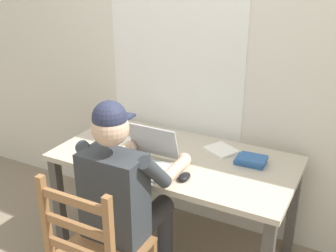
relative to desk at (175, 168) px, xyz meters
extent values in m
plane|color=gray|center=(0.00, 0.00, -0.63)|extent=(8.00, 8.00, 0.00)
cube|color=silver|center=(0.00, 0.46, 0.67)|extent=(6.00, 0.04, 2.60)
cube|color=white|center=(-0.22, 0.44, 0.53)|extent=(1.02, 0.01, 0.97)
cube|color=beige|center=(-0.22, 0.43, 0.03)|extent=(1.08, 0.06, 0.04)
cube|color=#BCB29E|center=(0.00, 0.00, 0.07)|extent=(1.52, 0.77, 0.03)
cube|color=#4C4742|center=(-0.71, -0.33, -0.29)|extent=(0.06, 0.06, 0.69)
cube|color=#4C4742|center=(-0.71, 0.33, -0.29)|extent=(0.06, 0.06, 0.69)
cube|color=#4C4742|center=(0.71, 0.33, -0.29)|extent=(0.06, 0.06, 0.69)
cube|color=#33383D|center=(-0.07, -0.56, 0.08)|extent=(0.34, 0.20, 0.50)
sphere|color=#DBB293|center=(-0.07, -0.56, 0.48)|extent=(0.19, 0.19, 0.19)
sphere|color=#282D47|center=(-0.07, -0.56, 0.53)|extent=(0.17, 0.17, 0.17)
cube|color=#282D47|center=(-0.07, -0.48, 0.51)|extent=(0.13, 0.10, 0.01)
cylinder|color=#38383D|center=(-0.16, -0.36, -0.17)|extent=(0.13, 0.40, 0.13)
cylinder|color=#38383D|center=(0.02, -0.36, -0.17)|extent=(0.13, 0.40, 0.13)
cylinder|color=#38383D|center=(-0.16, -0.16, -0.40)|extent=(0.10, 0.10, 0.47)
cylinder|color=#38383D|center=(0.02, -0.16, -0.40)|extent=(0.10, 0.10, 0.47)
cylinder|color=#33383D|center=(-0.27, -0.47, 0.23)|extent=(0.10, 0.25, 0.25)
cylinder|color=#DBB293|center=(-0.27, -0.24, 0.14)|extent=(0.07, 0.28, 0.07)
sphere|color=#DBB293|center=(-0.26, -0.10, 0.14)|extent=(0.08, 0.08, 0.08)
cylinder|color=#33383D|center=(0.13, -0.47, 0.23)|extent=(0.10, 0.25, 0.25)
cylinder|color=#DBB293|center=(0.13, -0.24, 0.14)|extent=(0.07, 0.28, 0.07)
sphere|color=#DBB293|center=(0.12, -0.10, 0.14)|extent=(0.08, 0.08, 0.08)
cube|color=olive|center=(-0.07, -0.68, -0.18)|extent=(0.42, 0.42, 0.02)
cube|color=olive|center=(-0.26, -0.49, -0.41)|extent=(0.04, 0.04, 0.45)
cube|color=olive|center=(0.12, -0.87, 0.07)|extent=(0.04, 0.04, 0.48)
cube|color=olive|center=(-0.26, -0.87, 0.07)|extent=(0.04, 0.04, 0.48)
cube|color=olive|center=(-0.07, -0.87, -0.05)|extent=(0.36, 0.02, 0.04)
cube|color=olive|center=(-0.07, -0.87, 0.09)|extent=(0.36, 0.02, 0.04)
cube|color=olive|center=(-0.07, -0.87, 0.23)|extent=(0.36, 0.02, 0.04)
cube|color=#ADAFB2|center=(-0.10, -0.24, 0.10)|extent=(0.33, 0.23, 0.02)
cube|color=silver|center=(-0.10, -0.24, 0.11)|extent=(0.29, 0.17, 0.00)
cube|color=#ADAFB2|center=(-0.10, -0.09, 0.21)|extent=(0.33, 0.08, 0.21)
cube|color=#99A8B2|center=(-0.10, -0.09, 0.21)|extent=(0.29, 0.06, 0.18)
ellipsoid|color=black|center=(0.18, -0.24, 0.11)|extent=(0.06, 0.10, 0.03)
cylinder|color=white|center=(-0.49, 0.17, 0.14)|extent=(0.09, 0.09, 0.10)
torus|color=white|center=(-0.44, 0.17, 0.15)|extent=(0.05, 0.01, 0.05)
cylinder|color=#2D384C|center=(-0.39, -0.19, 0.14)|extent=(0.08, 0.08, 0.10)
torus|color=#2D384C|center=(-0.34, -0.19, 0.14)|extent=(0.05, 0.01, 0.05)
cube|color=#2D5B9E|center=(0.45, 0.13, 0.10)|extent=(0.18, 0.13, 0.03)
cube|color=#2D5B9E|center=(0.47, 0.12, 0.13)|extent=(0.17, 0.14, 0.02)
cube|color=white|center=(-0.30, 0.02, 0.09)|extent=(0.28, 0.23, 0.01)
cube|color=white|center=(0.24, 0.20, 0.10)|extent=(0.24, 0.23, 0.02)
cube|color=silver|center=(-0.32, -0.03, 0.09)|extent=(0.24, 0.21, 0.01)
camera|label=1|loc=(1.04, -2.06, 1.25)|focal=43.44mm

